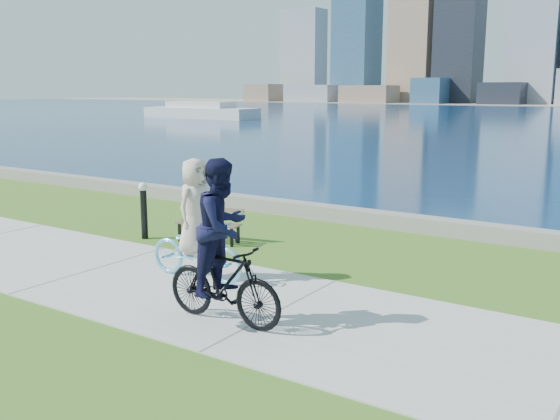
# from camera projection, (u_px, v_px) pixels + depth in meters

# --- Properties ---
(ground) EXTENTS (320.00, 320.00, 0.00)m
(ground) POSITION_uv_depth(u_px,v_px,m) (278.00, 312.00, 9.19)
(ground) COLOR #386019
(ground) RESTS_ON ground
(concrete_path) EXTENTS (80.00, 3.50, 0.02)m
(concrete_path) POSITION_uv_depth(u_px,v_px,m) (278.00, 311.00, 9.19)
(concrete_path) COLOR #A8A9A3
(concrete_path) RESTS_ON ground
(seawall) EXTENTS (90.00, 0.50, 0.35)m
(seawall) POSITION_uv_depth(u_px,v_px,m) (429.00, 225.00, 14.23)
(seawall) COLOR slate
(seawall) RESTS_ON ground
(ferry_near) EXTENTS (13.49, 3.85, 1.83)m
(ferry_near) POSITION_uv_depth(u_px,v_px,m) (201.00, 111.00, 68.06)
(ferry_near) COLOR silver
(ferry_near) RESTS_ON ground
(park_bench) EXTENTS (1.49, 0.78, 0.73)m
(park_bench) POSITION_uv_depth(u_px,v_px,m) (210.00, 221.00, 13.33)
(park_bench) COLOR black
(park_bench) RESTS_ON ground
(bollard_lamp) EXTENTS (0.20, 0.20, 1.25)m
(bollard_lamp) POSITION_uv_depth(u_px,v_px,m) (144.00, 206.00, 13.57)
(bollard_lamp) COLOR black
(bollard_lamp) RESTS_ON ground
(cyclist_woman) EXTENTS (0.75, 1.93, 2.08)m
(cyclist_woman) POSITION_uv_depth(u_px,v_px,m) (196.00, 235.00, 10.62)
(cyclist_woman) COLOR #62C7EE
(cyclist_woman) RESTS_ON ground
(cyclist_man) EXTENTS (0.72, 1.92, 2.31)m
(cyclist_man) POSITION_uv_depth(u_px,v_px,m) (223.00, 256.00, 8.55)
(cyclist_man) COLOR black
(cyclist_man) RESTS_ON ground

